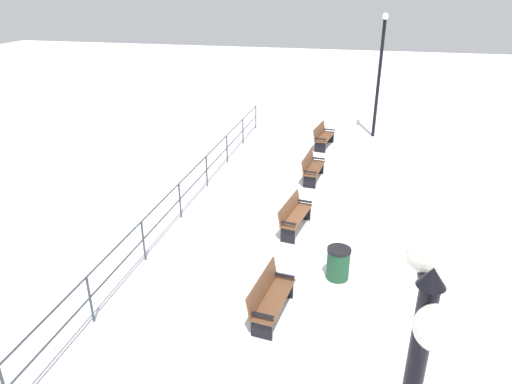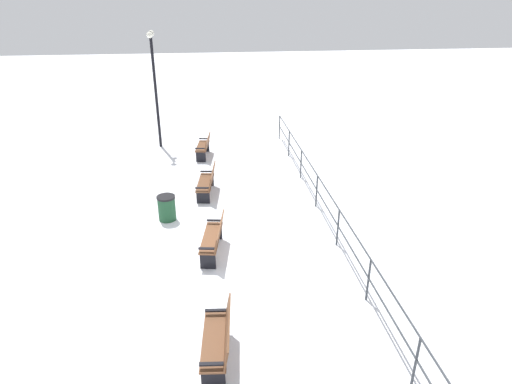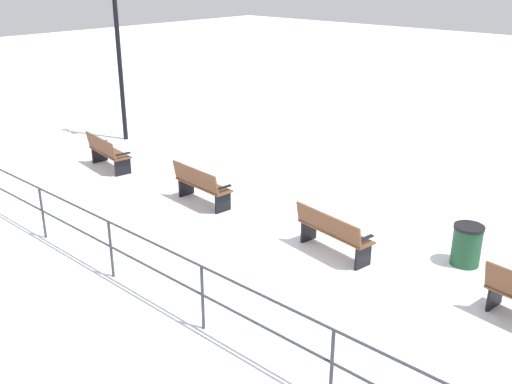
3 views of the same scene
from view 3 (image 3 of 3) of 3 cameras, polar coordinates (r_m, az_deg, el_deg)
name	(u,v)px [view 3 (image 3 of 3)]	position (r m, az deg, el deg)	size (l,w,h in m)	color
ground_plane	(335,252)	(11.63, 7.69, -5.82)	(80.00, 80.00, 0.00)	white
bench_third	(333,232)	(11.34, 7.42, -3.82)	(0.75, 1.72, 0.89)	brown
bench_fourth	(201,184)	(13.66, -5.37, 0.73)	(0.67, 1.64, 0.93)	brown
bench_fifth	(107,152)	(16.51, -14.22, 3.79)	(0.81, 1.70, 0.93)	brown
lamppost_middle	(117,34)	(18.80, -13.28, 14.65)	(0.25, 0.86, 5.25)	black
waterfront_railing	(202,286)	(8.96, -5.24, -9.02)	(0.05, 19.17, 1.10)	#383D42
trash_bin	(467,245)	(11.61, 19.73, -4.85)	(0.55, 0.55, 0.79)	#1E4C2D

